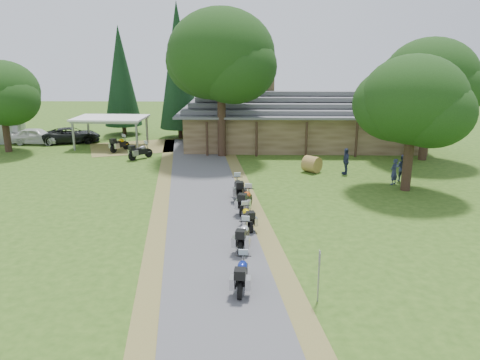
{
  "coord_description": "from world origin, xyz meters",
  "views": [
    {
      "loc": [
        1.46,
        -17.59,
        8.44
      ],
      "look_at": [
        0.94,
        6.68,
        1.6
      ],
      "focal_mm": 35.0,
      "sensor_mm": 36.0,
      "label": 1
    }
  ],
  "objects_px": {
    "motorcycle_carport_b": "(140,150)",
    "car_white_sedan": "(36,134)",
    "motorcycle_row_c": "(247,216)",
    "motorcycle_row_a": "(242,272)",
    "car_dark_suv": "(71,131)",
    "carport": "(111,132)",
    "silo": "(3,105)",
    "lodge": "(301,118)",
    "motorcycle_carport_a": "(120,143)",
    "motorcycle_row_b": "(244,235)",
    "motorcycle_row_d": "(246,199)",
    "hay_bale": "(312,164)",
    "motorcycle_row_e": "(238,187)"
  },
  "relations": [
    {
      "from": "motorcycle_carport_b",
      "to": "car_white_sedan",
      "type": "bearing_deg",
      "value": 103.95
    },
    {
      "from": "motorcycle_carport_b",
      "to": "motorcycle_row_c",
      "type": "bearing_deg",
      "value": -107.93
    },
    {
      "from": "motorcycle_row_a",
      "to": "motorcycle_carport_b",
      "type": "xyz_separation_m",
      "value": [
        -8.4,
        20.63,
        0.03
      ]
    },
    {
      "from": "car_dark_suv",
      "to": "motorcycle_row_c",
      "type": "relative_size",
      "value": 3.17
    },
    {
      "from": "carport",
      "to": "silo",
      "type": "bearing_deg",
      "value": 169.63
    },
    {
      "from": "lodge",
      "to": "motorcycle_carport_a",
      "type": "height_order",
      "value": "lodge"
    },
    {
      "from": "motorcycle_row_b",
      "to": "motorcycle_carport_a",
      "type": "xyz_separation_m",
      "value": [
        -10.8,
        19.89,
        0.03
      ]
    },
    {
      "from": "motorcycle_row_a",
      "to": "motorcycle_carport_a",
      "type": "distance_m",
      "value": 25.8
    },
    {
      "from": "lodge",
      "to": "motorcycle_row_b",
      "type": "distance_m",
      "value": 23.27
    },
    {
      "from": "motorcycle_row_d",
      "to": "carport",
      "type": "bearing_deg",
      "value": 49.03
    },
    {
      "from": "silo",
      "to": "motorcycle_row_b",
      "type": "xyz_separation_m",
      "value": [
        22.61,
        -24.14,
        -2.76
      ]
    },
    {
      "from": "carport",
      "to": "motorcycle_carport_a",
      "type": "relative_size",
      "value": 3.04
    },
    {
      "from": "car_dark_suv",
      "to": "motorcycle_row_b",
      "type": "xyz_separation_m",
      "value": [
        16.26,
        -23.53,
        -0.41
      ]
    },
    {
      "from": "car_dark_suv",
      "to": "hay_bale",
      "type": "relative_size",
      "value": 4.83
    },
    {
      "from": "motorcycle_row_a",
      "to": "motorcycle_carport_a",
      "type": "xyz_separation_m",
      "value": [
        -10.8,
        23.43,
        0.04
      ]
    },
    {
      "from": "motorcycle_carport_b",
      "to": "silo",
      "type": "bearing_deg",
      "value": 105.37
    },
    {
      "from": "motorcycle_row_c",
      "to": "hay_bale",
      "type": "distance_m",
      "value": 11.67
    },
    {
      "from": "car_dark_suv",
      "to": "motorcycle_carport_b",
      "type": "height_order",
      "value": "car_dark_suv"
    },
    {
      "from": "motorcycle_row_b",
      "to": "motorcycle_row_c",
      "type": "bearing_deg",
      "value": 5.62
    },
    {
      "from": "lodge",
      "to": "carport",
      "type": "distance_m",
      "value": 16.87
    },
    {
      "from": "motorcycle_row_c",
      "to": "motorcycle_row_b",
      "type": "bearing_deg",
      "value": 162.38
    },
    {
      "from": "silo",
      "to": "motorcycle_row_c",
      "type": "height_order",
      "value": "silo"
    },
    {
      "from": "silo",
      "to": "hay_bale",
      "type": "distance_m",
      "value": 29.48
    },
    {
      "from": "lodge",
      "to": "car_dark_suv",
      "type": "distance_m",
      "value": 21.11
    },
    {
      "from": "carport",
      "to": "motorcycle_row_d",
      "type": "distance_m",
      "value": 20.83
    },
    {
      "from": "carport",
      "to": "motorcycle_row_b",
      "type": "relative_size",
      "value": 3.21
    },
    {
      "from": "silo",
      "to": "carport",
      "type": "distance_m",
      "value": 11.05
    },
    {
      "from": "car_dark_suv",
      "to": "motorcycle_carport_b",
      "type": "distance_m",
      "value": 10.16
    },
    {
      "from": "car_dark_suv",
      "to": "motorcycle_row_a",
      "type": "height_order",
      "value": "car_dark_suv"
    },
    {
      "from": "lodge",
      "to": "car_dark_suv",
      "type": "height_order",
      "value": "lodge"
    },
    {
      "from": "motorcycle_row_d",
      "to": "motorcycle_row_e",
      "type": "height_order",
      "value": "motorcycle_row_e"
    },
    {
      "from": "lodge",
      "to": "carport",
      "type": "xyz_separation_m",
      "value": [
        -16.8,
        -0.89,
        -1.13
      ]
    },
    {
      "from": "motorcycle_row_a",
      "to": "motorcycle_row_e",
      "type": "height_order",
      "value": "motorcycle_row_e"
    },
    {
      "from": "motorcycle_row_c",
      "to": "lodge",
      "type": "bearing_deg",
      "value": -27.37
    },
    {
      "from": "silo",
      "to": "motorcycle_row_b",
      "type": "bearing_deg",
      "value": -46.86
    },
    {
      "from": "lodge",
      "to": "motorcycle_row_c",
      "type": "xyz_separation_m",
      "value": [
        -4.65,
        -20.22,
        -1.85
      ]
    },
    {
      "from": "motorcycle_row_a",
      "to": "motorcycle_row_e",
      "type": "xyz_separation_m",
      "value": [
        -0.4,
        10.61,
        0.06
      ]
    },
    {
      "from": "silo",
      "to": "motorcycle_row_c",
      "type": "bearing_deg",
      "value": -43.59
    },
    {
      "from": "carport",
      "to": "car_white_sedan",
      "type": "distance_m",
      "value": 7.3
    },
    {
      "from": "car_dark_suv",
      "to": "hay_bale",
      "type": "distance_m",
      "value": 23.29
    },
    {
      "from": "motorcycle_row_c",
      "to": "motorcycle_carport_a",
      "type": "bearing_deg",
      "value": 17.73
    },
    {
      "from": "car_dark_suv",
      "to": "motorcycle_carport_a",
      "type": "xyz_separation_m",
      "value": [
        5.45,
        -3.64,
        -0.37
      ]
    },
    {
      "from": "car_white_sedan",
      "to": "motorcycle_row_d",
      "type": "distance_m",
      "value": 26.36
    },
    {
      "from": "car_white_sedan",
      "to": "motorcycle_carport_a",
      "type": "xyz_separation_m",
      "value": [
        8.44,
        -2.92,
        -0.25
      ]
    },
    {
      "from": "lodge",
      "to": "motorcycle_carport_b",
      "type": "height_order",
      "value": "lodge"
    },
    {
      "from": "motorcycle_row_a",
      "to": "hay_bale",
      "type": "bearing_deg",
      "value": -11.2
    },
    {
      "from": "hay_bale",
      "to": "motorcycle_row_e",
      "type": "bearing_deg",
      "value": -129.23
    },
    {
      "from": "lodge",
      "to": "motorcycle_row_e",
      "type": "height_order",
      "value": "lodge"
    },
    {
      "from": "silo",
      "to": "motorcycle_row_d",
      "type": "xyz_separation_m",
      "value": [
        22.68,
        -19.29,
        -2.72
      ]
    },
    {
      "from": "lodge",
      "to": "hay_bale",
      "type": "height_order",
      "value": "lodge"
    }
  ]
}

